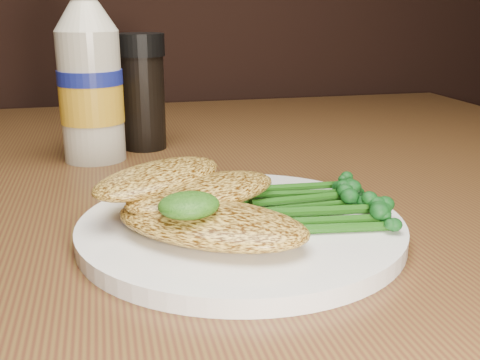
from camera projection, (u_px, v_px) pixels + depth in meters
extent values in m
cylinder|color=white|center=(241.00, 227.00, 0.42)|extent=(0.24, 0.24, 0.01)
ellipsoid|color=gold|center=(210.00, 223.00, 0.39)|extent=(0.16, 0.14, 0.02)
ellipsoid|color=gold|center=(203.00, 192.00, 0.43)|extent=(0.14, 0.11, 0.02)
ellipsoid|color=gold|center=(159.00, 178.00, 0.43)|extent=(0.13, 0.12, 0.02)
ellipsoid|color=#0D3307|center=(189.00, 205.00, 0.37)|extent=(0.05, 0.05, 0.02)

